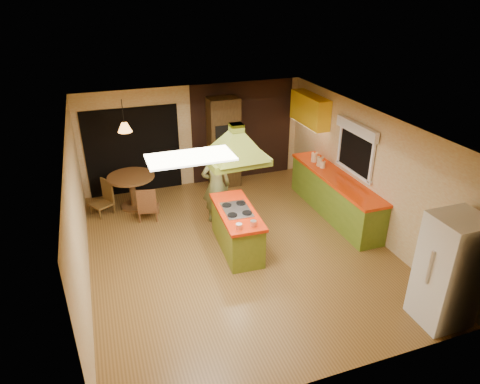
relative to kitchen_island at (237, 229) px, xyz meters
name	(u,v)px	position (x,y,z in m)	size (l,w,h in m)	color
ground	(238,248)	(0.01, -0.02, -0.43)	(6.50, 6.50, 0.00)	brown
room_walls	(238,190)	(0.01, -0.02, 0.82)	(5.50, 6.50, 6.50)	beige
ceiling_plane	(237,124)	(0.01, -0.02, 2.07)	(6.50, 6.50, 0.00)	silver
brick_panel	(242,131)	(1.26, 3.21, 0.82)	(2.64, 0.03, 2.50)	#381E14
nook_opening	(134,151)	(-1.49, 3.21, 0.62)	(2.20, 0.03, 2.10)	black
right_counter	(334,195)	(2.46, 0.58, 0.04)	(0.62, 3.05, 0.92)	olive
upper_cabinets	(310,110)	(2.58, 2.18, 1.52)	(0.34, 1.40, 0.70)	yellow
window_right	(356,140)	(2.71, 0.38, 1.35)	(0.12, 1.35, 1.06)	black
fluor_panel	(191,157)	(-1.09, -1.22, 2.06)	(1.20, 0.60, 0.03)	white
kitchen_island	(237,229)	(0.00, 0.00, 0.00)	(0.75, 1.69, 0.85)	olive
range_hood	(236,138)	(0.00, 0.00, 1.82)	(1.09, 0.81, 0.80)	#606C1B
man	(216,185)	(-0.05, 1.18, 0.40)	(0.60, 0.40, 1.66)	brown
refrigerator	(449,271)	(2.28, -2.86, 0.46)	(0.73, 0.69, 1.78)	white
wall_oven	(224,142)	(0.67, 2.93, 0.69)	(0.75, 0.62, 2.22)	#442F15
dining_table	(132,185)	(-1.68, 2.40, 0.12)	(1.04, 1.04, 0.78)	brown
chair_left	(101,198)	(-2.38, 2.30, -0.04)	(0.42, 0.42, 0.77)	brown
chair_near	(148,202)	(-1.43, 1.75, -0.04)	(0.42, 0.42, 0.77)	brown
pendant_lamp	(125,127)	(-1.68, 2.40, 1.47)	(0.30, 0.30, 0.20)	#FF9E3F
canister_large	(314,157)	(2.41, 1.49, 0.60)	(0.14, 0.14, 0.21)	#FFF1CD
canister_medium	(320,161)	(2.41, 1.22, 0.60)	(0.15, 0.15, 0.21)	beige
canister_small	(323,164)	(2.41, 1.10, 0.57)	(0.11, 0.11, 0.15)	#FFEFCD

